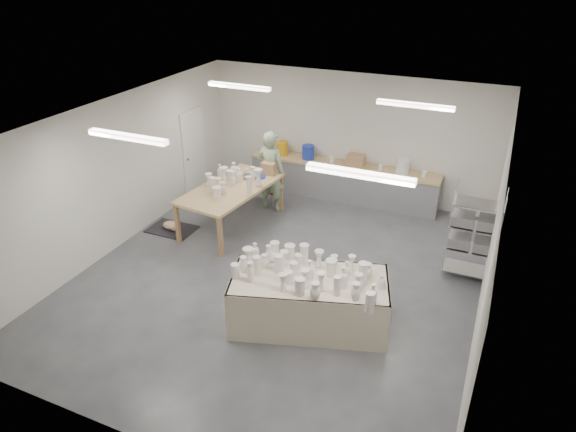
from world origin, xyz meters
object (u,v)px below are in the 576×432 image
at_px(potter, 271,171).
at_px(red_stool, 276,193).
at_px(drying_table, 309,299).
at_px(work_table, 235,185).

distance_m(potter, red_stool, 0.72).
xyz_separation_m(drying_table, work_table, (-2.75, 2.59, 0.46)).
height_order(drying_table, work_table, work_table).
height_order(drying_table, red_stool, drying_table).
xyz_separation_m(drying_table, red_stool, (-2.35, 3.84, -0.19)).
bearing_deg(red_stool, drying_table, -58.56).
relative_size(drying_table, work_table, 1.04).
bearing_deg(potter, drying_table, 128.26).
xyz_separation_m(work_table, red_stool, (0.40, 1.25, -0.65)).
distance_m(drying_table, potter, 4.30).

